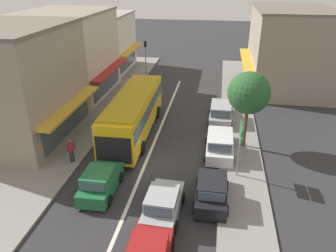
# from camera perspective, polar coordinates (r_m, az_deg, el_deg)

# --- Properties ---
(ground_plane) EXTENTS (140.00, 140.00, 0.00)m
(ground_plane) POSITION_cam_1_polar(r_m,az_deg,el_deg) (21.73, -3.93, -6.50)
(ground_plane) COLOR #2D2D30
(lane_centre_line) EXTENTS (0.20, 28.00, 0.01)m
(lane_centre_line) POSITION_cam_1_polar(r_m,az_deg,el_deg) (25.13, -1.93, -1.74)
(lane_centre_line) COLOR silver
(lane_centre_line) RESTS_ON ground
(sidewalk_left) EXTENTS (5.20, 44.00, 0.14)m
(sidewalk_left) POSITION_cam_1_polar(r_m,az_deg,el_deg) (28.77, -14.59, 1.21)
(sidewalk_left) COLOR gray
(sidewalk_left) RESTS_ON ground
(kerb_right) EXTENTS (2.80, 44.00, 0.12)m
(kerb_right) POSITION_cam_1_polar(r_m,az_deg,el_deg) (26.58, 12.15, -0.61)
(kerb_right) COLOR gray
(kerb_right) RESTS_ON ground
(shopfront_corner_near) EXTENTS (8.67, 9.20, 8.24)m
(shopfront_corner_near) POSITION_cam_1_polar(r_m,az_deg,el_deg) (26.15, -25.38, 6.61)
(shopfront_corner_near) COLOR gray
(shopfront_corner_near) RESTS_ON ground
(shopfront_mid_block) EXTENTS (8.24, 9.24, 8.18)m
(shopfront_mid_block) POSITION_cam_1_polar(r_m,az_deg,el_deg) (34.16, -16.73, 11.88)
(shopfront_mid_block) COLOR beige
(shopfront_mid_block) RESTS_ON ground
(shopfront_far_end) EXTENTS (7.52, 8.74, 6.90)m
(shopfront_far_end) POSITION_cam_1_polar(r_m,az_deg,el_deg) (42.54, -11.42, 14.06)
(shopfront_far_end) COLOR silver
(shopfront_far_end) RESTS_ON ground
(building_right_far) EXTENTS (8.60, 11.88, 8.16)m
(building_right_far) POSITION_cam_1_polar(r_m,az_deg,el_deg) (37.50, 20.34, 12.51)
(building_right_far) COLOR gray
(building_right_far) RESTS_ON ground
(city_bus) EXTENTS (2.91, 10.91, 3.23)m
(city_bus) POSITION_cam_1_polar(r_m,az_deg,el_deg) (24.83, -6.01, 2.56)
(city_bus) COLOR yellow
(city_bus) RESTS_ON ground
(hatchback_behind_bus_mid) EXTENTS (1.92, 3.76, 1.54)m
(hatchback_behind_bus_mid) POSITION_cam_1_polar(r_m,az_deg,el_deg) (17.12, -0.86, -13.52)
(hatchback_behind_bus_mid) COLOR #9EA3A8
(hatchback_behind_bus_mid) RESTS_ON ground
(hatchback_queue_far_back) EXTENTS (1.86, 3.72, 1.54)m
(hatchback_queue_far_back) POSITION_cam_1_polar(r_m,az_deg,el_deg) (19.07, -11.70, -9.53)
(hatchback_queue_far_back) COLOR #1E6638
(hatchback_queue_far_back) RESTS_ON ground
(parked_hatchback_kerb_front) EXTENTS (1.82, 3.70, 1.54)m
(parked_hatchback_kerb_front) POSITION_cam_1_polar(r_m,az_deg,el_deg) (18.16, 7.62, -11.18)
(parked_hatchback_kerb_front) COLOR black
(parked_hatchback_kerb_front) RESTS_ON ground
(parked_wagon_kerb_second) EXTENTS (1.96, 4.51, 1.58)m
(parked_wagon_kerb_second) POSITION_cam_1_polar(r_m,az_deg,el_deg) (22.74, 9.01, -3.06)
(parked_wagon_kerb_second) COLOR silver
(parked_wagon_kerb_second) RESTS_ON ground
(parked_wagon_kerb_third) EXTENTS (1.99, 4.53, 1.58)m
(parked_wagon_kerb_third) POSITION_cam_1_polar(r_m,az_deg,el_deg) (27.77, 9.18, 2.36)
(parked_wagon_kerb_third) COLOR #9EA3A8
(parked_wagon_kerb_third) RESTS_ON ground
(traffic_light_downstreet) EXTENTS (0.33, 0.24, 4.20)m
(traffic_light_downstreet) POSITION_cam_1_polar(r_m,az_deg,el_deg) (39.14, -3.93, 12.64)
(traffic_light_downstreet) COLOR gray
(traffic_light_downstreet) RESTS_ON ground
(directional_road_sign) EXTENTS (0.10, 1.40, 3.60)m
(directional_road_sign) POSITION_cam_1_polar(r_m,az_deg,el_deg) (19.46, 12.53, -2.01)
(directional_road_sign) COLOR gray
(directional_road_sign) RESTS_ON ground
(street_tree_right) EXTENTS (2.86, 2.86, 5.54)m
(street_tree_right) POSITION_cam_1_polar(r_m,az_deg,el_deg) (22.58, 13.91, 5.56)
(street_tree_right) COLOR brown
(street_tree_right) RESTS_ON ground
(pedestrian_with_handbag_near) EXTENTS (0.53, 0.58, 1.63)m
(pedestrian_with_handbag_near) POSITION_cam_1_polar(r_m,az_deg,el_deg) (34.30, -6.39, 7.60)
(pedestrian_with_handbag_near) COLOR #232838
(pedestrian_with_handbag_near) RESTS_ON sidewalk_left
(pedestrian_browsing_midblock) EXTENTS (0.41, 0.44, 1.63)m
(pedestrian_browsing_midblock) POSITION_cam_1_polar(r_m,az_deg,el_deg) (22.05, -16.55, -3.89)
(pedestrian_browsing_midblock) COLOR #333338
(pedestrian_browsing_midblock) RESTS_ON sidewalk_left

